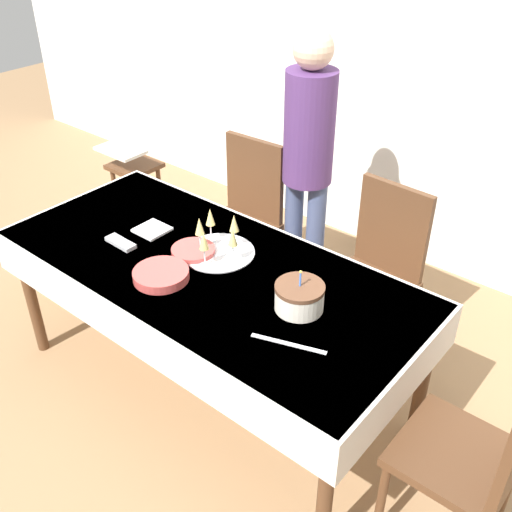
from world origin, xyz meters
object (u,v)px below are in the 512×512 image
(plate_stack_dessert, at_px, (193,251))
(gift_bag, at_px, (76,261))
(dining_chair_right_end, at_px, (482,452))
(high_chair, at_px, (133,176))
(birthday_cake, at_px, (299,297))
(plate_stack_main, at_px, (161,275))
(person_standing, at_px, (308,149))
(champagne_tray, at_px, (217,240))
(dining_chair_far_left, at_px, (244,213))
(dining_chair_far_right, at_px, (377,267))

(plate_stack_dessert, distance_m, gift_bag, 1.37)
(dining_chair_right_end, distance_m, gift_bag, 2.71)
(plate_stack_dessert, xyz_separation_m, high_chair, (-1.34, 0.74, -0.30))
(dining_chair_right_end, distance_m, birthday_cake, 0.88)
(plate_stack_main, xyz_separation_m, high_chair, (-1.38, 0.98, -0.31))
(dining_chair_right_end, height_order, person_standing, person_standing)
(dining_chair_right_end, xyz_separation_m, plate_stack_main, (-1.42, -0.20, 0.25))
(plate_stack_main, bearing_deg, person_standing, 92.68)
(dining_chair_right_end, height_order, high_chair, dining_chair_right_end)
(birthday_cake, xyz_separation_m, gift_bag, (-1.84, 0.12, -0.67))
(high_chair, relative_size, gift_bag, 2.34)
(champagne_tray, distance_m, plate_stack_main, 0.32)
(dining_chair_far_left, distance_m, champagne_tray, 0.86)
(plate_stack_dessert, bearing_deg, dining_chair_far_left, 114.17)
(dining_chair_far_right, distance_m, plate_stack_main, 1.15)
(person_standing, bearing_deg, gift_bag, -145.26)
(champagne_tray, bearing_deg, birthday_cake, -9.64)
(person_standing, distance_m, gift_bag, 1.68)
(plate_stack_main, bearing_deg, champagne_tray, 80.37)
(dining_chair_far_left, relative_size, high_chair, 1.37)
(birthday_cake, relative_size, high_chair, 0.29)
(dining_chair_far_left, height_order, gift_bag, dining_chair_far_left)
(high_chair, distance_m, gift_bag, 0.72)
(dining_chair_far_right, distance_m, gift_bag, 1.94)
(person_standing, bearing_deg, dining_chair_far_left, -150.10)
(plate_stack_main, bearing_deg, plate_stack_dessert, 98.76)
(dining_chair_far_left, height_order, champagne_tray, dining_chair_far_left)
(dining_chair_far_right, height_order, plate_stack_main, dining_chair_far_right)
(dining_chair_far_left, distance_m, dining_chair_right_end, 1.96)
(dining_chair_right_end, height_order, gift_bag, dining_chair_right_end)
(birthday_cake, distance_m, gift_bag, 1.97)
(dining_chair_right_end, distance_m, champagne_tray, 1.40)
(high_chair, bearing_deg, person_standing, 8.49)
(birthday_cake, bearing_deg, champagne_tray, 170.36)
(dining_chair_far_left, relative_size, dining_chair_right_end, 1.00)
(birthday_cake, bearing_deg, dining_chair_far_left, 141.33)
(dining_chair_far_right, bearing_deg, gift_bag, -160.15)
(dining_chair_far_left, xyz_separation_m, plate_stack_dessert, (0.34, -0.75, 0.24))
(dining_chair_far_right, bearing_deg, birthday_cake, -86.21)
(person_standing, xyz_separation_m, gift_bag, (-1.20, -0.83, -0.83))
(birthday_cake, height_order, champagne_tray, birthday_cake)
(dining_chair_right_end, distance_m, plate_stack_main, 1.46)
(person_standing, bearing_deg, high_chair, -171.51)
(dining_chair_right_end, relative_size, plate_stack_dessert, 4.75)
(champagne_tray, relative_size, plate_stack_dessert, 1.67)
(dining_chair_far_right, distance_m, dining_chair_right_end, 1.18)
(gift_bag, bearing_deg, birthday_cake, -3.88)
(dining_chair_far_left, height_order, plate_stack_main, dining_chair_far_left)
(birthday_cake, distance_m, high_chair, 2.13)
(plate_stack_main, distance_m, high_chair, 1.71)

